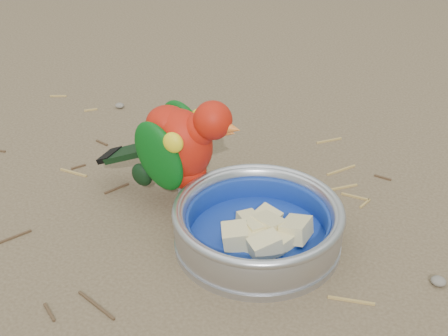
% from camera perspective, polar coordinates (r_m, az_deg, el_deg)
% --- Properties ---
extents(ground, '(60.00, 60.00, 0.00)m').
position_cam_1_polar(ground, '(0.88, -2.86, -5.86)').
color(ground, brown).
extents(food_bowl, '(0.23, 0.23, 0.02)m').
position_cam_1_polar(food_bowl, '(0.85, 3.07, -6.57)').
color(food_bowl, '#B2B2BA').
rests_on(food_bowl, ground).
extents(bowl_wall, '(0.23, 0.23, 0.04)m').
position_cam_1_polar(bowl_wall, '(0.83, 3.12, -4.95)').
color(bowl_wall, '#B2B2BA').
rests_on(bowl_wall, food_bowl).
extents(fruit_wedges, '(0.14, 0.14, 0.03)m').
position_cam_1_polar(fruit_wedges, '(0.84, 3.11, -5.33)').
color(fruit_wedges, beige).
rests_on(fruit_wedges, food_bowl).
extents(lory_parrot, '(0.21, 0.10, 0.17)m').
position_cam_1_polar(lory_parrot, '(0.89, -3.97, 1.34)').
color(lory_parrot, '#B8190A').
rests_on(lory_parrot, ground).
extents(ground_debris, '(0.90, 0.80, 0.01)m').
position_cam_1_polar(ground_debris, '(0.89, -1.11, -5.07)').
color(ground_debris, '#AD8A48').
rests_on(ground_debris, ground).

